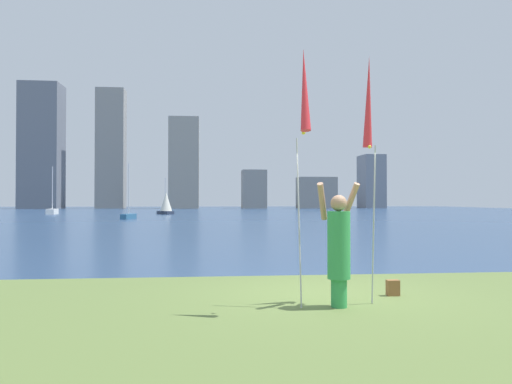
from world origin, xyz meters
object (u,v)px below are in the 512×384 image
at_px(sailboat_2, 166,204).
at_px(bag, 393,288).
at_px(kite_flag_left, 304,96).
at_px(sailboat_0, 129,215).
at_px(kite_flag_right, 369,107).
at_px(sailboat_4, 52,211).
at_px(person, 339,246).

bearing_deg(sailboat_2, bag, -80.95).
relative_size(kite_flag_left, sailboat_0, 0.81).
distance_m(kite_flag_right, sailboat_4, 57.60).
bearing_deg(sailboat_0, bag, -74.39).
bearing_deg(sailboat_0, sailboat_4, 125.95).
relative_size(bag, sailboat_2, 0.06).
relative_size(bag, sailboat_4, 0.05).
relative_size(kite_flag_right, sailboat_4, 0.73).
xyz_separation_m(kite_flag_right, bag, (0.60, 0.47, -3.18)).
xyz_separation_m(kite_flag_right, sailboat_4, (-21.22, 53.47, -2.93)).
relative_size(person, sailboat_0, 0.40).
bearing_deg(sailboat_0, kite_flag_right, -75.42).
height_order(person, sailboat_4, sailboat_4).
bearing_deg(bag, sailboat_2, 99.05).
bearing_deg(sailboat_4, sailboat_2, -5.94).
bearing_deg(kite_flag_left, sailboat_4, 110.24).
xyz_separation_m(person, kite_flag_left, (-0.63, -0.33, 2.35)).
height_order(bag, sailboat_2, sailboat_2).
height_order(sailboat_2, sailboat_4, sailboat_4).
height_order(sailboat_0, sailboat_4, sailboat_4).
bearing_deg(sailboat_4, bag, -67.62).
bearing_deg(sailboat_0, person, -76.44).
bearing_deg(sailboat_4, sailboat_0, -54.05).
relative_size(bag, sailboat_0, 0.06).
distance_m(person, kite_flag_left, 2.45).
relative_size(person, bag, 7.16).
xyz_separation_m(kite_flag_right, sailboat_0, (-9.82, 37.74, -3.00)).
bearing_deg(sailboat_2, sailboat_0, -98.75).
distance_m(person, sailboat_4, 57.64).
xyz_separation_m(bag, sailboat_2, (-8.21, 51.58, 1.15)).
distance_m(kite_flag_right, bag, 3.27).
bearing_deg(kite_flag_right, sailboat_0, 104.58).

